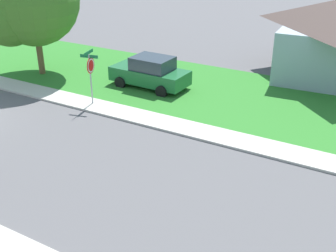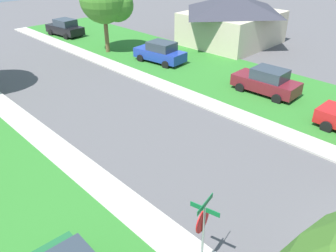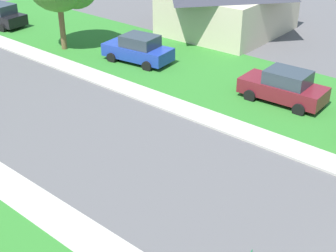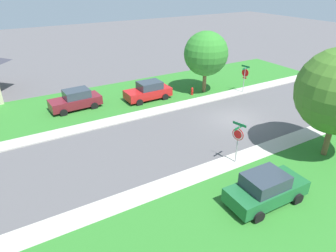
% 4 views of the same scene
% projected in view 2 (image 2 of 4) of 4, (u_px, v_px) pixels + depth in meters
% --- Properties ---
extents(sidewalk_east, '(1.40, 56.00, 0.10)m').
position_uv_depth(sidewalk_east, '(209.00, 104.00, 21.35)').
color(sidewalk_east, '#B7B2A8').
rests_on(sidewalk_east, ground).
extents(lawn_east, '(8.00, 56.00, 0.08)m').
position_uv_depth(lawn_east, '(252.00, 84.00, 24.21)').
color(lawn_east, '#2D7528').
rests_on(lawn_east, ground).
extents(sidewalk_west, '(1.40, 56.00, 0.10)m').
position_uv_depth(sidewalk_west, '(76.00, 164.00, 15.64)').
color(sidewalk_west, '#B7B2A8').
rests_on(sidewalk_west, ground).
extents(stop_sign_far_corner, '(0.90, 0.90, 2.77)m').
position_uv_depth(stop_sign_far_corner, '(203.00, 225.00, 9.84)').
color(stop_sign_far_corner, '#9E9EA3').
rests_on(stop_sign_far_corner, ground).
extents(car_blue_across_road, '(2.46, 4.50, 1.76)m').
position_uv_depth(car_blue_across_road, '(160.00, 52.00, 28.07)').
color(car_blue_across_road, '#1E389E').
rests_on(car_blue_across_road, ground).
extents(car_black_behind_trees, '(2.42, 4.49, 1.76)m').
position_uv_depth(car_black_behind_trees, '(65.00, 28.00, 35.74)').
color(car_black_behind_trees, black).
rests_on(car_black_behind_trees, ground).
extents(car_maroon_far_down_street, '(2.21, 4.39, 1.76)m').
position_uv_depth(car_maroon_far_down_street, '(267.00, 82.00, 22.41)').
color(car_maroon_far_down_street, maroon).
rests_on(car_maroon_far_down_street, ground).
extents(tree_sidewalk_far, '(4.35, 4.04, 6.62)m').
position_uv_depth(tree_sidewalk_far, '(107.00, 1.00, 28.93)').
color(tree_sidewalk_far, brown).
rests_on(tree_sidewalk_far, ground).
extents(house_right_setback, '(9.29, 8.14, 4.60)m').
position_uv_depth(house_right_setback, '(232.00, 19.00, 32.53)').
color(house_right_setback, beige).
rests_on(house_right_setback, ground).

